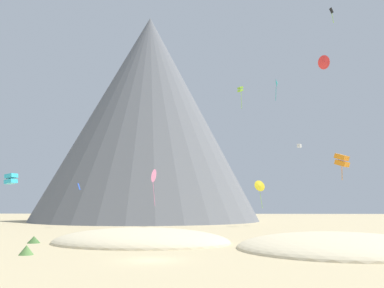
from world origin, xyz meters
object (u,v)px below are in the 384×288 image
Objects in this scene: bush_ridge_crest at (26,250)px; kite_cyan_low at (11,179)px; kite_black_high at (332,13)px; rock_massif at (148,120)px; kite_lime_high at (240,90)px; kite_teal_high at (277,83)px; kite_pink_low at (153,176)px; kite_blue_low at (79,187)px; kite_orange_low at (342,160)px; kite_yellow_low at (260,186)px; bush_scatter_east at (34,240)px; bush_near_right at (107,240)px; kite_red_high at (324,62)px; kite_white_mid at (299,146)px.

kite_cyan_low reaches higher than bush_ridge_crest.
kite_black_high reaches higher than kite_cyan_low.
rock_massif is 42.39m from kite_lime_high.
kite_teal_high is 0.69× the size of kite_pink_low.
kite_black_high is at bearing -175.72° from kite_lime_high.
kite_black_high reaches higher than kite_blue_low.
kite_black_high reaches higher than kite_pink_low.
kite_orange_low is (3.50, -25.62, -18.45)m from kite_teal_high.
bush_ridge_crest is 0.21× the size of kite_yellow_low.
kite_black_high is (42.09, 21.24, 37.86)m from bush_scatter_east.
kite_teal_high is at bearing 130.65° from kite_blue_low.
bush_near_right is (4.02, 11.75, -0.09)m from bush_ridge_crest.
kite_cyan_low is at bearing 130.54° from bush_scatter_east.
kite_red_high is 21.16m from kite_orange_low.
kite_pink_low is at bearing -35.77° from kite_cyan_low.
kite_orange_low is at bearing 68.04° from kite_pink_low.
kite_teal_high reaches higher than bush_near_right.
kite_red_high reaches higher than bush_near_right.
kite_black_high is 2.48× the size of kite_white_mid.
bush_near_right is 0.90× the size of kite_black_high.
rock_massif is at bearing 102.02° from kite_red_high.
bush_ridge_crest is 0.37× the size of kite_orange_low.
kite_pink_low is (-28.91, 6.78, -17.97)m from kite_red_high.
kite_red_high is at bearing 30.59° from kite_white_mid.
kite_orange_low is at bearing 8.22° from bush_scatter_east.
bush_scatter_east is 0.52× the size of kite_black_high.
bush_ridge_crest is 1.10× the size of kite_white_mid.
kite_yellow_low is (-8.25, 23.07, -18.99)m from kite_red_high.
rock_massif reaches higher than kite_lime_high.
bush_near_right is 1.04× the size of kite_red_high.
kite_white_mid reaches higher than bush_ridge_crest.
kite_orange_low is at bearing 9.20° from bush_near_right.
bush_ridge_crest is at bearing -68.57° from bush_scatter_east.
rock_massif is 79.49m from kite_orange_low.
kite_orange_low is at bearing 161.42° from kite_lime_high.
kite_blue_low is at bearing 90.51° from kite_black_high.
bush_near_right is at bearing 147.44° from kite_teal_high.
kite_black_high is 25.21m from kite_lime_high.
bush_near_right is 46.15m from kite_yellow_low.
kite_black_high reaches higher than bush_ridge_crest.
kite_lime_high is 3.12× the size of kite_cyan_low.
kite_blue_low is (-11.13, 45.87, 7.80)m from bush_ridge_crest.
bush_scatter_east is 36.33m from kite_blue_low.
kite_red_high is at bearing 89.31° from kite_pink_low.
rock_massif is 54.37m from kite_pink_low.
bush_near_right is at bearing 7.99° from kite_pink_low.
kite_black_high is at bearing 120.54° from kite_blue_low.
rock_massif is 66.57m from kite_black_high.
rock_massif is 45.10m from kite_blue_low.
kite_red_high is (39.09, 17.10, 27.09)m from bush_scatter_east.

